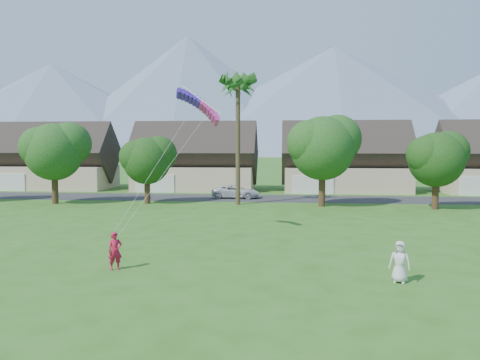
# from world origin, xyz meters

# --- Properties ---
(ground) EXTENTS (500.00, 500.00, 0.00)m
(ground) POSITION_xyz_m (0.00, 0.00, 0.00)
(ground) COLOR #2D6019
(ground) RESTS_ON ground
(street) EXTENTS (90.00, 7.00, 0.01)m
(street) POSITION_xyz_m (0.00, 34.00, 0.01)
(street) COLOR #2D2D30
(street) RESTS_ON ground
(kite_flyer) EXTENTS (0.77, 0.69, 1.76)m
(kite_flyer) POSITION_xyz_m (-5.28, 4.41, 0.88)
(kite_flyer) COLOR #BB1537
(kite_flyer) RESTS_ON ground
(watcher) EXTENTS (1.00, 0.81, 1.77)m
(watcher) POSITION_xyz_m (7.37, 3.60, 0.89)
(watcher) COLOR silver
(watcher) RESTS_ON ground
(parked_car) EXTENTS (5.27, 2.62, 1.44)m
(parked_car) POSITION_xyz_m (-2.78, 34.00, 0.72)
(parked_car) COLOR silver
(parked_car) RESTS_ON ground
(mountain_ridge) EXTENTS (540.00, 240.00, 70.00)m
(mountain_ridge) POSITION_xyz_m (10.40, 260.00, 29.07)
(mountain_ridge) COLOR slate
(mountain_ridge) RESTS_ON ground
(houses_row) EXTENTS (72.75, 8.19, 8.86)m
(houses_row) POSITION_xyz_m (0.49, 42.99, 3.44)
(houses_row) COLOR beige
(houses_row) RESTS_ON ground
(tree_row) EXTENTS (62.27, 6.67, 8.45)m
(tree_row) POSITION_xyz_m (-1.14, 27.92, 4.89)
(tree_row) COLOR #47301C
(tree_row) RESTS_ON ground
(fan_palm) EXTENTS (3.00, 3.00, 13.80)m
(fan_palm) POSITION_xyz_m (-2.00, 28.50, 11.80)
(fan_palm) COLOR #4C3D26
(fan_palm) RESTS_ON ground
(parafoil_kite) EXTENTS (3.18, 1.01, 0.50)m
(parafoil_kite) POSITION_xyz_m (-2.80, 12.93, 8.34)
(parafoil_kite) COLOR #3F19BB
(parafoil_kite) RESTS_ON ground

